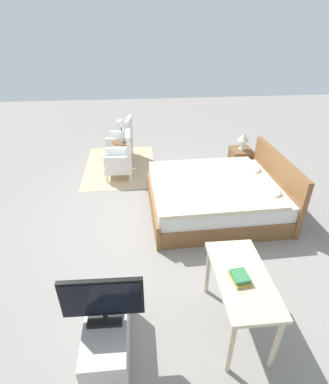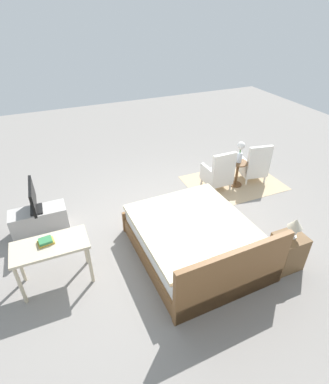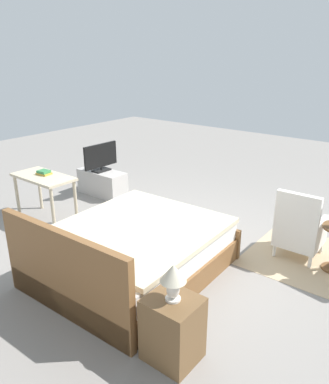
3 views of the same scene
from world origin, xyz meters
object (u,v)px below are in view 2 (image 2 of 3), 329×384
object	(u,v)px
flower_vase	(240,150)
nightstand	(287,251)
armchair_by_window_right	(218,174)
vanity_desk	(51,250)
bed	(196,241)
table_lamp	(295,226)
side_table	(237,171)
tv_stand	(40,220)
armchair_by_window_left	(254,166)
book_stack	(46,241)
tv_flatscreen	(33,198)

from	to	relation	value
flower_vase	nightstand	bearing A→B (deg)	73.53
armchair_by_window_right	vanity_desk	world-z (taller)	armchair_by_window_right
bed	table_lamp	xyz separation A→B (m)	(-1.19, 0.75, 0.52)
side_table	table_lamp	world-z (taller)	table_lamp
side_table	tv_stand	xyz separation A→B (m)	(4.18, -0.05, -0.13)
armchair_by_window_left	nightstand	xyz separation A→B (m)	(1.17, 2.39, -0.08)
vanity_desk	nightstand	bearing A→B (deg)	162.05
flower_vase	tv_stand	size ratio (longest dim) A/B	0.50
vanity_desk	book_stack	world-z (taller)	book_stack
side_table	tv_flatscreen	size ratio (longest dim) A/B	0.79
flower_vase	table_lamp	distance (m)	2.46
nightstand	bed	bearing A→B (deg)	-32.33
side_table	book_stack	xyz separation A→B (m)	(4.07, 1.23, 0.40)
side_table	nightstand	bearing A→B (deg)	73.53
vanity_desk	tv_flatscreen	bearing A→B (deg)	-83.55
armchair_by_window_left	side_table	world-z (taller)	armchair_by_window_left
armchair_by_window_left	flower_vase	size ratio (longest dim) A/B	1.93
nightstand	book_stack	distance (m)	3.59
nightstand	tv_stand	xyz separation A→B (m)	(3.48, -2.41, -0.07)
nightstand	vanity_desk	bearing A→B (deg)	-17.95
armchair_by_window_right	flower_vase	bearing A→B (deg)	176.89
flower_vase	tv_stand	distance (m)	4.23
bed	side_table	world-z (taller)	bed
armchair_by_window_left	vanity_desk	bearing A→B (deg)	16.19
armchair_by_window_right	flower_vase	xyz separation A→B (m)	(-0.48, 0.03, 0.49)
bed	tv_flatscreen	world-z (taller)	tv_flatscreen
armchair_by_window_right	table_lamp	xyz separation A→B (m)	(0.22, 2.39, 0.43)
bed	table_lamp	size ratio (longest dim) A/B	6.61
tv_flatscreen	book_stack	distance (m)	1.29
nightstand	vanity_desk	world-z (taller)	vanity_desk
vanity_desk	book_stack	xyz separation A→B (m)	(0.04, -0.05, 0.14)
flower_vase	armchair_by_window_right	bearing A→B (deg)	-3.11
bed	armchair_by_window_left	bearing A→B (deg)	-145.26
tv_stand	nightstand	bearing A→B (deg)	145.33
flower_vase	table_lamp	bearing A→B (deg)	73.54
flower_vase	vanity_desk	world-z (taller)	flower_vase
tv_flatscreen	book_stack	world-z (taller)	tv_flatscreen
bed	nightstand	bearing A→B (deg)	147.67
flower_vase	vanity_desk	bearing A→B (deg)	17.61
table_lamp	vanity_desk	xyz separation A→B (m)	(3.33, -1.08, -0.19)
armchair_by_window_right	table_lamp	bearing A→B (deg)	84.72
nightstand	tv_stand	distance (m)	4.23
armchair_by_window_left	side_table	size ratio (longest dim) A/B	1.59
flower_vase	tv_stand	bearing A→B (deg)	-0.67
side_table	flower_vase	world-z (taller)	flower_vase
tv_stand	book_stack	xyz separation A→B (m)	(-0.11, 1.28, 0.53)
table_lamp	book_stack	bearing A→B (deg)	-18.48
table_lamp	vanity_desk	bearing A→B (deg)	-17.96
bed	armchair_by_window_right	distance (m)	2.16
armchair_by_window_left	tv_flatscreen	world-z (taller)	tv_flatscreen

